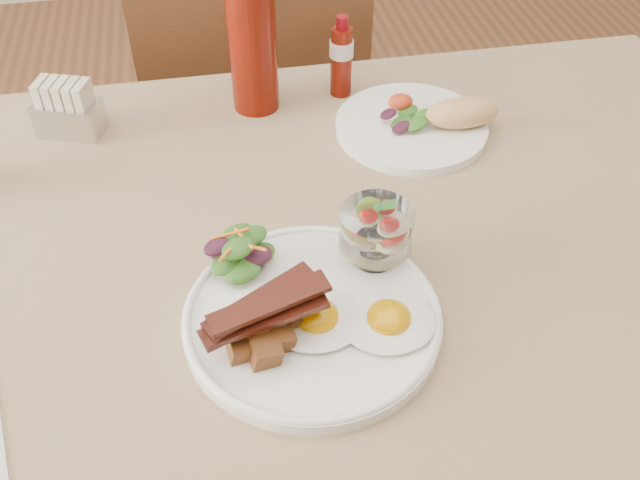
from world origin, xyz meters
TOP-DOWN VIEW (x-y plane):
  - table at (0.00, 0.00)m, footprint 1.33×0.88m
  - chair_far at (0.00, 0.66)m, footprint 0.42×0.42m
  - main_plate at (-0.01, -0.11)m, footprint 0.28×0.28m
  - fried_eggs at (0.03, -0.13)m, footprint 0.21×0.14m
  - bacon_potato_pile at (-0.07, -0.13)m, footprint 0.14×0.09m
  - side_salad at (-0.08, -0.02)m, footprint 0.09×0.08m
  - fruit_cup at (0.07, -0.04)m, footprint 0.08×0.08m
  - second_plate at (0.21, 0.22)m, footprint 0.24×0.22m
  - ketchup_bottle at (-0.02, 0.34)m, footprint 0.08×0.08m
  - hot_sauce_bottle at (0.11, 0.35)m, footprint 0.04×0.04m
  - sugar_caddy at (-0.29, 0.31)m, footprint 0.10×0.08m

SIDE VIEW (x-z plane):
  - chair_far at x=0.00m, z-range 0.06..0.99m
  - table at x=0.00m, z-range 0.29..1.04m
  - main_plate at x=-0.01m, z-range 0.75..0.77m
  - second_plate at x=0.21m, z-range 0.74..0.79m
  - fried_eggs at x=0.03m, z-range 0.76..0.79m
  - side_salad at x=-0.08m, z-range 0.77..0.81m
  - sugar_caddy at x=-0.29m, z-range 0.75..0.83m
  - bacon_potato_pile at x=-0.07m, z-range 0.77..0.83m
  - hot_sauce_bottle at x=0.11m, z-range 0.75..0.88m
  - fruit_cup at x=0.07m, z-range 0.77..0.86m
  - ketchup_bottle at x=-0.02m, z-range 0.75..0.95m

